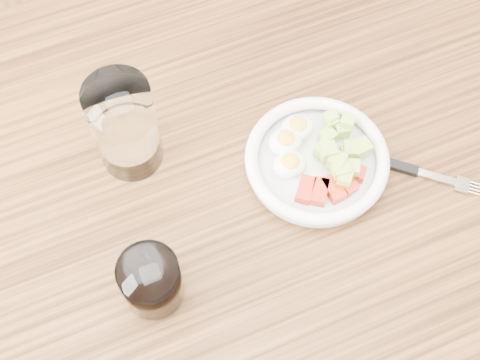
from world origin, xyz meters
name	(u,v)px	position (x,y,z in m)	size (l,w,h in m)	color
ground	(245,332)	(0.00, 0.00, 0.00)	(4.00, 4.00, 0.00)	brown
dining_table	(249,222)	(0.00, 0.00, 0.67)	(1.50, 0.90, 0.77)	brown
bowl	(316,159)	(0.10, 0.00, 0.79)	(0.20, 0.20, 0.05)	white
fork	(403,168)	(0.21, -0.05, 0.77)	(0.16, 0.15, 0.01)	black
water_glass	(125,126)	(-0.13, 0.12, 0.85)	(0.09, 0.09, 0.15)	white
coffee_glass	(151,281)	(-0.17, -0.08, 0.81)	(0.07, 0.07, 0.09)	white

